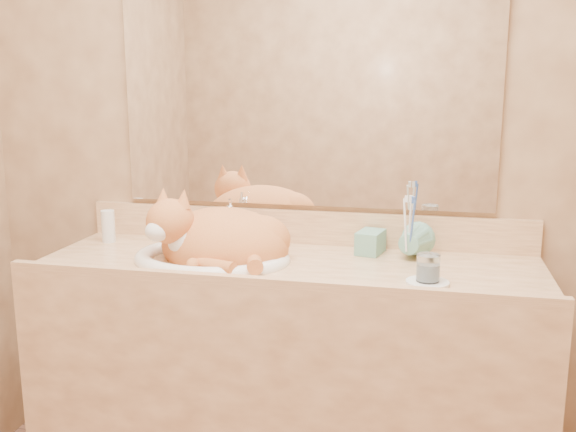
% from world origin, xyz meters
% --- Properties ---
extents(wall_back, '(2.40, 0.02, 2.50)m').
position_xyz_m(wall_back, '(0.00, 1.00, 1.25)').
color(wall_back, brown).
rests_on(wall_back, ground).
extents(vanity_counter, '(1.60, 0.55, 0.85)m').
position_xyz_m(vanity_counter, '(0.00, 0.72, 0.42)').
color(vanity_counter, '#A47249').
rests_on(vanity_counter, floor).
extents(mirror, '(1.30, 0.02, 0.80)m').
position_xyz_m(mirror, '(0.00, 0.99, 1.39)').
color(mirror, white).
rests_on(mirror, wall_back).
extents(sink_basin, '(0.54, 0.47, 0.16)m').
position_xyz_m(sink_basin, '(-0.24, 0.70, 0.93)').
color(sink_basin, white).
rests_on(sink_basin, vanity_counter).
extents(faucet, '(0.04, 0.11, 0.15)m').
position_xyz_m(faucet, '(-0.24, 0.90, 0.93)').
color(faucet, white).
rests_on(faucet, vanity_counter).
extents(cat, '(0.50, 0.44, 0.24)m').
position_xyz_m(cat, '(-0.23, 0.72, 0.93)').
color(cat, '#BC5E2B').
rests_on(cat, sink_basin).
extents(soap_dispenser, '(0.09, 0.09, 0.17)m').
position_xyz_m(soap_dispenser, '(0.23, 0.85, 0.94)').
color(soap_dispenser, '#65A28C').
rests_on(soap_dispenser, vanity_counter).
extents(toothbrush_cup, '(0.14, 0.14, 0.11)m').
position_xyz_m(toothbrush_cup, '(0.37, 0.82, 0.90)').
color(toothbrush_cup, '#65A28C').
rests_on(toothbrush_cup, vanity_counter).
extents(toothbrushes, '(0.04, 0.04, 0.22)m').
position_xyz_m(toothbrushes, '(0.37, 0.82, 0.98)').
color(toothbrushes, silver).
rests_on(toothbrushes, toothbrush_cup).
extents(saucer, '(0.12, 0.12, 0.01)m').
position_xyz_m(saucer, '(0.44, 0.60, 0.85)').
color(saucer, white).
rests_on(saucer, vanity_counter).
extents(water_glass, '(0.07, 0.07, 0.08)m').
position_xyz_m(water_glass, '(0.44, 0.60, 0.90)').
color(water_glass, silver).
rests_on(water_glass, saucer).
extents(lotion_bottle, '(0.05, 0.05, 0.11)m').
position_xyz_m(lotion_bottle, '(-0.69, 0.86, 0.91)').
color(lotion_bottle, silver).
rests_on(lotion_bottle, vanity_counter).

